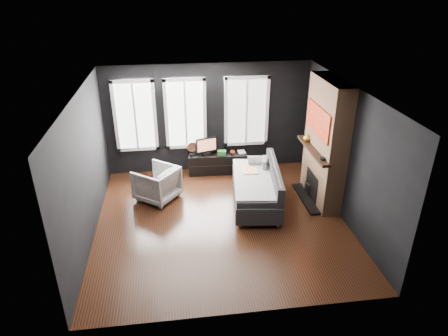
{
  "coord_description": "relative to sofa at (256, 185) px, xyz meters",
  "views": [
    {
      "loc": [
        -0.86,
        -6.82,
        4.56
      ],
      "look_at": [
        0.1,
        0.3,
        1.05
      ],
      "focal_mm": 32.0,
      "sensor_mm": 36.0,
      "label": 1
    }
  ],
  "objects": [
    {
      "name": "desk_fan",
      "position": [
        -1.26,
        1.63,
        0.24
      ],
      "size": [
        0.28,
        0.28,
        0.37
      ],
      "primitive_type": null,
      "rotation": [
        0.0,
        0.0,
        0.09
      ],
      "color": "#9B9B9B",
      "rests_on": "media_console"
    },
    {
      "name": "windows",
      "position": [
        -1.28,
        1.86,
        1.93
      ],
      "size": [
        4.0,
        0.16,
        1.76
      ],
      "primitive_type": null,
      "color": "white",
      "rests_on": "wall_back"
    },
    {
      "name": "fireplace",
      "position": [
        1.47,
        0.0,
        0.9
      ],
      "size": [
        0.7,
        1.62,
        2.7
      ],
      "primitive_type": null,
      "color": "#93724C",
      "rests_on": "floor"
    },
    {
      "name": "wall_right",
      "position": [
        1.67,
        -0.6,
        0.9
      ],
      "size": [
        0.02,
        5.0,
        2.7
      ],
      "primitive_type": "cube",
      "color": "black",
      "rests_on": "ground"
    },
    {
      "name": "floor",
      "position": [
        -0.83,
        -0.6,
        -0.45
      ],
      "size": [
        5.0,
        5.0,
        0.0
      ],
      "primitive_type": "plane",
      "color": "black",
      "rests_on": "ground"
    },
    {
      "name": "ceiling",
      "position": [
        -0.83,
        -0.6,
        2.25
      ],
      "size": [
        5.0,
        5.0,
        0.0
      ],
      "primitive_type": "plane",
      "color": "white",
      "rests_on": "ground"
    },
    {
      "name": "book",
      "position": [
        -0.11,
        1.64,
        0.18
      ],
      "size": [
        0.18,
        0.03,
        0.24
      ],
      "primitive_type": "imported",
      "rotation": [
        0.0,
        0.0,
        0.05
      ],
      "color": "tan",
      "rests_on": "media_console"
    },
    {
      "name": "wall_back",
      "position": [
        -0.83,
        1.9,
        0.9
      ],
      "size": [
        5.0,
        0.02,
        2.7
      ],
      "primitive_type": "cube",
      "color": "black",
      "rests_on": "ground"
    },
    {
      "name": "wall_left",
      "position": [
        -3.33,
        -0.6,
        0.9
      ],
      "size": [
        0.02,
        5.0,
        2.7
      ],
      "primitive_type": "cube",
      "color": "black",
      "rests_on": "ground"
    },
    {
      "name": "armchair",
      "position": [
        -2.13,
        0.48,
        -0.03
      ],
      "size": [
        1.1,
        1.11,
        0.84
      ],
      "primitive_type": "imported",
      "rotation": [
        0.0,
        0.0,
        -2.23
      ],
      "color": "silver",
      "rests_on": "floor"
    },
    {
      "name": "media_console",
      "position": [
        -0.63,
        1.64,
        -0.19
      ],
      "size": [
        1.49,
        0.52,
        0.51
      ],
      "primitive_type": null,
      "rotation": [
        0.0,
        0.0,
        -0.04
      ],
      "color": "black",
      "rests_on": "floor"
    },
    {
      "name": "stripe_pillow",
      "position": [
        0.3,
        0.52,
        0.2
      ],
      "size": [
        0.16,
        0.37,
        0.36
      ],
      "primitive_type": "cube",
      "rotation": [
        0.0,
        0.0,
        -0.22
      ],
      "color": "gray",
      "rests_on": "sofa"
    },
    {
      "name": "monitor",
      "position": [
        -0.91,
        1.65,
        0.31
      ],
      "size": [
        0.57,
        0.27,
        0.5
      ],
      "primitive_type": null,
      "rotation": [
        0.0,
        0.0,
        0.29
      ],
      "color": "black",
      "rests_on": "media_console"
    },
    {
      "name": "mantel_clock",
      "position": [
        1.22,
        -0.55,
        0.8
      ],
      "size": [
        0.13,
        0.13,
        0.04
      ],
      "primitive_type": "cylinder",
      "rotation": [
        0.0,
        0.0,
        0.11
      ],
      "color": "black",
      "rests_on": "fireplace"
    },
    {
      "name": "mug",
      "position": [
        -0.26,
        1.58,
        0.11
      ],
      "size": [
        0.13,
        0.11,
        0.11
      ],
      "primitive_type": "imported",
      "rotation": [
        0.0,
        0.0,
        0.16
      ],
      "color": "red",
      "rests_on": "media_console"
    },
    {
      "name": "mantel_vase",
      "position": [
        1.22,
        0.45,
        0.86
      ],
      "size": [
        0.2,
        0.21,
        0.16
      ],
      "primitive_type": "imported",
      "rotation": [
        0.0,
        0.0,
        0.25
      ],
      "color": "gold",
      "rests_on": "fireplace"
    },
    {
      "name": "sofa",
      "position": [
        0.0,
        0.0,
        0.0
      ],
      "size": [
        1.3,
        2.2,
        0.9
      ],
      "primitive_type": null,
      "rotation": [
        0.0,
        0.0,
        -0.13
      ],
      "color": "black",
      "rests_on": "floor"
    },
    {
      "name": "storage_box",
      "position": [
        -0.54,
        1.56,
        0.11
      ],
      "size": [
        0.22,
        0.16,
        0.11
      ],
      "primitive_type": "cube",
      "rotation": [
        0.0,
        0.0,
        -0.18
      ],
      "color": "#276C27",
      "rests_on": "media_console"
    }
  ]
}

